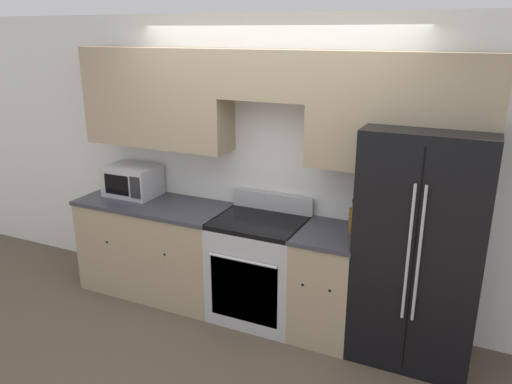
{
  "coord_description": "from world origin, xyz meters",
  "views": [
    {
      "loc": [
        1.69,
        -3.29,
        2.45
      ],
      "look_at": [
        0.0,
        0.31,
        1.17
      ],
      "focal_mm": 35.0,
      "sensor_mm": 36.0,
      "label": 1
    }
  ],
  "objects_px": {
    "oven_range": "(259,268)",
    "microwave": "(133,180)",
    "refrigerator": "(420,247)",
    "bottle": "(354,220)"
  },
  "relations": [
    {
      "from": "oven_range",
      "to": "refrigerator",
      "type": "bearing_deg",
      "value": 1.53
    },
    {
      "from": "refrigerator",
      "to": "bottle",
      "type": "relative_size",
      "value": 6.64
    },
    {
      "from": "microwave",
      "to": "bottle",
      "type": "relative_size",
      "value": 1.82
    },
    {
      "from": "refrigerator",
      "to": "oven_range",
      "type": "bearing_deg",
      "value": -178.47
    },
    {
      "from": "oven_range",
      "to": "bottle",
      "type": "height_order",
      "value": "bottle"
    },
    {
      "from": "microwave",
      "to": "refrigerator",
      "type": "bearing_deg",
      "value": -1.51
    },
    {
      "from": "oven_range",
      "to": "microwave",
      "type": "height_order",
      "value": "microwave"
    },
    {
      "from": "oven_range",
      "to": "bottle",
      "type": "xyz_separation_m",
      "value": [
        0.79,
        0.08,
        0.56
      ]
    },
    {
      "from": "refrigerator",
      "to": "bottle",
      "type": "xyz_separation_m",
      "value": [
        -0.53,
        0.05,
        0.12
      ]
    },
    {
      "from": "oven_range",
      "to": "refrigerator",
      "type": "xyz_separation_m",
      "value": [
        1.32,
        0.04,
        0.45
      ]
    }
  ]
}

